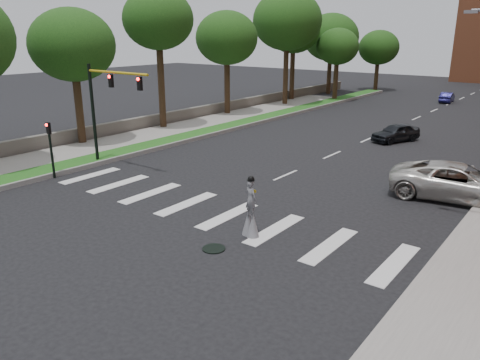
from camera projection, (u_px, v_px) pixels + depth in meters
The scene contains 20 objects.
ground_plane at pixel (192, 216), 21.32m from camera, with size 160.00×160.00×0.00m, color black.
grass_median at pixel (249, 122), 43.09m from camera, with size 2.00×60.00×0.25m, color #1C5418.
median_curb at pixel (258, 123), 42.48m from camera, with size 0.20×60.00×0.28m, color gray.
sidewalk_left at pixel (144, 136), 37.26m from camera, with size 4.00×60.00×0.18m, color gray.
stone_wall at pixel (217, 109), 47.66m from camera, with size 0.50×56.00×1.10m, color #5B554E.
manhole at pixel (214, 249), 18.06m from camera, with size 0.90×0.90×0.04m, color black.
traffic_signal at pixel (104, 100), 27.99m from camera, with size 5.30×0.23×6.20m.
secondary_signal at pixel (51, 145), 26.31m from camera, with size 0.25×0.21×3.23m.
stilt_performer at pixel (251, 214), 18.99m from camera, with size 0.83×0.61×2.58m.
suv_crossing at pixel (458, 182), 23.20m from camera, with size 2.99×6.47×1.80m, color beige.
car_near at pixel (396, 133), 35.65m from camera, with size 1.62×4.02×1.37m, color black.
car_mid at pixel (447, 97), 55.62m from camera, with size 1.28×3.66×1.21m, color #181750.
tree_1 at pixel (73, 45), 32.78m from camera, with size 5.97×5.97×9.69m.
tree_2 at pixel (158, 20), 37.98m from camera, with size 5.78×5.78×11.48m.
tree_3 at pixel (227, 38), 45.29m from camera, with size 6.04×6.04×10.04m.
tree_4 at pixel (287, 21), 50.97m from camera, with size 7.56×7.56×12.45m.
tree_5 at pixel (331, 37), 61.56m from camera, with size 7.23×7.23×10.44m.
tree_6 at pixel (338, 47), 55.47m from camera, with size 5.02×5.02×8.52m.
tree_7 at pixel (379, 48), 65.34m from camera, with size 5.57×5.57×8.33m.
tree_8 at pixel (294, 31), 55.04m from camera, with size 6.26×6.26×10.89m.
Camera 1 is at (13.77, -14.43, 8.01)m, focal length 35.00 mm.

